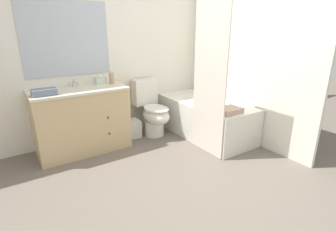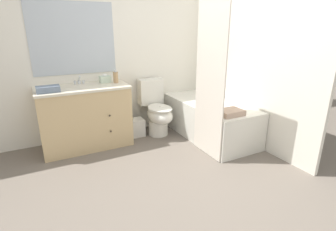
% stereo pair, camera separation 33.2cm
% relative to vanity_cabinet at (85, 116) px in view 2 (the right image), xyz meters
% --- Properties ---
extents(ground_plane, '(14.00, 14.00, 0.00)m').
position_rel_vanity_cabinet_xyz_m(ground_plane, '(0.74, -1.48, -0.43)').
color(ground_plane, '#6B6056').
extents(wall_back, '(8.00, 0.06, 2.50)m').
position_rel_vanity_cabinet_xyz_m(wall_back, '(0.73, 0.31, 0.83)').
color(wall_back, white).
rests_on(wall_back, ground_plane).
extents(wall_right, '(0.05, 2.77, 2.50)m').
position_rel_vanity_cabinet_xyz_m(wall_right, '(2.09, -0.60, 0.82)').
color(wall_right, white).
rests_on(wall_right, ground_plane).
extents(vanity_cabinet, '(1.16, 0.61, 0.84)m').
position_rel_vanity_cabinet_xyz_m(vanity_cabinet, '(0.00, 0.00, 0.00)').
color(vanity_cabinet, tan).
rests_on(vanity_cabinet, ground_plane).
extents(sink_faucet, '(0.14, 0.12, 0.12)m').
position_rel_vanity_cabinet_xyz_m(sink_faucet, '(-0.00, 0.18, 0.45)').
color(sink_faucet, silver).
rests_on(sink_faucet, vanity_cabinet).
extents(toilet, '(0.37, 0.68, 0.81)m').
position_rel_vanity_cabinet_xyz_m(toilet, '(1.04, -0.06, -0.05)').
color(toilet, silver).
rests_on(toilet, ground_plane).
extents(bathtub, '(0.72, 1.56, 0.53)m').
position_rel_vanity_cabinet_xyz_m(bathtub, '(1.70, -0.49, -0.16)').
color(bathtub, silver).
rests_on(bathtub, ground_plane).
extents(shower_curtain, '(0.01, 0.57, 1.95)m').
position_rel_vanity_cabinet_xyz_m(shower_curtain, '(1.33, -0.97, 0.55)').
color(shower_curtain, silver).
rests_on(shower_curtain, ground_plane).
extents(wastebasket, '(0.25, 0.21, 0.26)m').
position_rel_vanity_cabinet_xyz_m(wastebasket, '(0.71, 0.01, -0.30)').
color(wastebasket, silver).
rests_on(wastebasket, ground_plane).
extents(tissue_box, '(0.14, 0.12, 0.11)m').
position_rel_vanity_cabinet_xyz_m(tissue_box, '(0.34, 0.12, 0.46)').
color(tissue_box, silver).
rests_on(tissue_box, vanity_cabinet).
extents(soap_dispenser, '(0.07, 0.07, 0.18)m').
position_rel_vanity_cabinet_xyz_m(soap_dispenser, '(0.46, 0.02, 0.49)').
color(soap_dispenser, tan).
rests_on(soap_dispenser, vanity_cabinet).
extents(hand_towel_folded, '(0.26, 0.15, 0.07)m').
position_rel_vanity_cabinet_xyz_m(hand_towel_folded, '(-0.41, -0.14, 0.45)').
color(hand_towel_folded, slate).
rests_on(hand_towel_folded, vanity_cabinet).
extents(bath_towel_folded, '(0.30, 0.23, 0.07)m').
position_rel_vanity_cabinet_xyz_m(bath_towel_folded, '(1.57, -1.09, 0.14)').
color(bath_towel_folded, tan).
rests_on(bath_towel_folded, bathtub).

